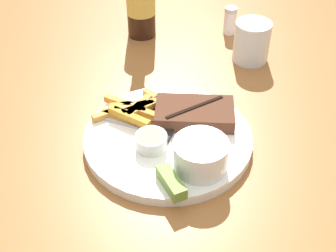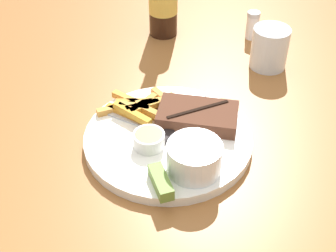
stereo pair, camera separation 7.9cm
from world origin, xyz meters
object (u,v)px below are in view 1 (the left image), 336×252
Objects in this scene: dipping_sauce_cup at (151,141)px; pickle_spear at (171,182)px; dinner_plate at (168,139)px; steak_portion at (195,113)px; drinking_glass at (252,42)px; fork_utensil at (128,124)px; beer_bottle at (141,0)px; knife_utensil at (175,122)px; coleslaw_cup at (201,154)px; salt_shaker at (230,20)px.

dipping_sauce_cup is 0.83× the size of pickle_spear.
dinner_plate is 0.07m from steak_portion.
drinking_glass is (0.11, 0.31, 0.03)m from dinner_plate.
pickle_spear reaches higher than fork_utensil.
dipping_sauce_cup is 0.22× the size of beer_bottle.
dipping_sauce_cup reaches higher than knife_utensil.
drinking_glass is (0.07, 0.25, 0.01)m from steak_portion.
fork_utensil is 0.36m from beer_bottle.
pickle_spear is at bearing -73.49° from dinner_plate.
drinking_glass is (0.18, 0.30, 0.02)m from fork_utensil.
coleslaw_cup is at bearing 57.65° from pickle_spear.
salt_shaker is (0.01, 0.36, 0.00)m from steak_portion.
drinking_glass is at bearing 80.33° from pickle_spear.
drinking_glass is at bearing -10.62° from beer_bottle.
coleslaw_cup is at bearing -95.88° from drinking_glass.
knife_utensil is at bearing 71.60° from dipping_sauce_cup.
fork_utensil is at bearing 172.80° from dinner_plate.
pickle_spear is 0.26× the size of beer_bottle.
fork_utensil is 2.07× the size of salt_shaker.
pickle_spear is 0.98× the size of salt_shaker.
dipping_sauce_cup is (-0.05, -0.09, 0.00)m from steak_portion.
beer_bottle is (-0.19, 0.47, 0.06)m from pickle_spear.
beer_bottle reaches higher than dipping_sauce_cup.
pickle_spear reaches higher than knife_utensil.
beer_bottle reaches higher than dinner_plate.
pickle_spear is at bearing -68.29° from beer_bottle.
knife_utensil is 0.68× the size of beer_bottle.
drinking_glass is (0.26, -0.05, -0.04)m from beer_bottle.
dipping_sauce_cup is 0.60× the size of drinking_glass.
steak_portion reaches higher than pickle_spear.
knife_utensil is (-0.03, 0.15, -0.01)m from pickle_spear.
salt_shaker is at bearing 88.80° from pickle_spear.
drinking_glass is at bearing 74.33° from steak_portion.
drinking_glass is (0.12, 0.34, 0.01)m from dipping_sauce_cup.
drinking_glass reaches higher than pickle_spear.
drinking_glass is (0.07, 0.42, 0.02)m from pickle_spear.
fork_utensil reaches higher than dinner_plate.
steak_portion reaches higher than fork_utensil.
beer_bottle is at bearing 109.91° from fork_utensil.
coleslaw_cup is 0.64× the size of fork_utensil.
fork_utensil is 0.35m from drinking_glass.
knife_utensil reaches higher than fork_utensil.
dipping_sauce_cup is at bearing -32.27° from fork_utensil.
dinner_plate is 0.08m from fork_utensil.
beer_bottle reaches higher than knife_utensil.
fork_utensil is at bearing -106.64° from salt_shaker.
dipping_sauce_cup is at bearing -120.86° from steak_portion.
pickle_spear is (0.05, -0.08, -0.00)m from dipping_sauce_cup.
dipping_sauce_cup reaches higher than pickle_spear.
coleslaw_cup is at bearing -139.43° from knife_utensil.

